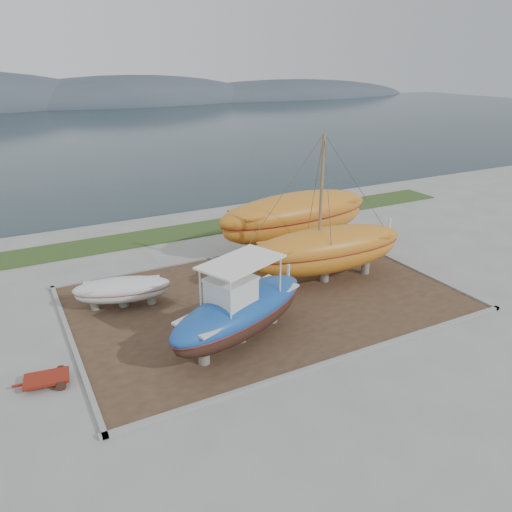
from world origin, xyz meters
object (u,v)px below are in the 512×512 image
blue_caique (240,303)px  red_trailer (47,381)px  orange_bare_hull (296,222)px  white_dinghy (123,293)px  orange_sailboat (328,211)px

blue_caique → red_trailer: bearing=152.8°
orange_bare_hull → blue_caique: bearing=-137.4°
white_dinghy → red_trailer: 6.26m
white_dinghy → blue_caique: bearing=-42.2°
orange_sailboat → orange_bare_hull: orange_sailboat is taller
white_dinghy → red_trailer: size_ratio=1.94×
blue_caique → orange_bare_hull: bearing=24.2°
white_dinghy → orange_sailboat: orange_sailboat is taller
blue_caique → orange_bare_hull: (7.81, 8.18, -0.08)m
orange_bare_hull → red_trailer: orange_bare_hull is taller
white_dinghy → orange_bare_hull: 11.69m
blue_caique → orange_sailboat: orange_sailboat is taller
red_trailer → blue_caique: bearing=3.0°
blue_caique → orange_sailboat: bearing=4.6°
blue_caique → white_dinghy: blue_caique is taller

